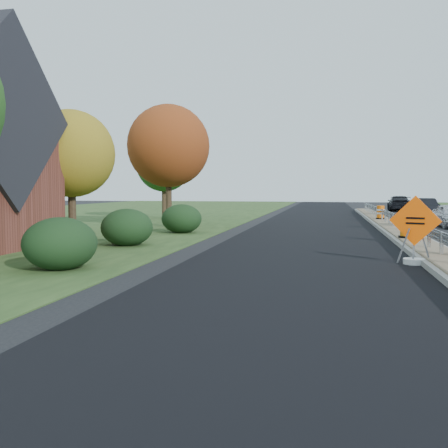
% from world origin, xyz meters
% --- Properties ---
extents(ground, '(140.00, 140.00, 0.00)m').
position_xyz_m(ground, '(0.00, 0.00, 0.00)').
color(ground, black).
rests_on(ground, ground).
extents(grass_verge_near, '(30.00, 120.00, 0.03)m').
position_xyz_m(grass_verge_near, '(-24.00, 10.00, 0.01)').
color(grass_verge_near, '#28421C').
rests_on(grass_verge_near, ground).
extents(milled_overlay, '(7.20, 120.00, 0.01)m').
position_xyz_m(milled_overlay, '(-4.40, 10.00, 0.01)').
color(milled_overlay, black).
rests_on(milled_overlay, ground).
extents(median, '(1.60, 55.00, 0.23)m').
position_xyz_m(median, '(0.00, 8.00, 0.11)').
color(median, gray).
rests_on(median, ground).
extents(guardrail, '(0.10, 46.15, 0.72)m').
position_xyz_m(guardrail, '(0.00, 9.00, 0.73)').
color(guardrail, silver).
rests_on(guardrail, median).
extents(hedge_south, '(2.09, 2.09, 1.52)m').
position_xyz_m(hedge_south, '(-11.00, -6.00, 0.76)').
color(hedge_south, black).
rests_on(hedge_south, ground).
extents(hedge_mid, '(2.09, 2.09, 1.52)m').
position_xyz_m(hedge_mid, '(-11.50, 0.00, 0.76)').
color(hedge_mid, black).
rests_on(hedge_mid, ground).
extents(hedge_north, '(2.09, 2.09, 1.52)m').
position_xyz_m(hedge_north, '(-11.00, 6.00, 0.76)').
color(hedge_north, black).
rests_on(hedge_north, ground).
extents(tree_near_yellow, '(3.96, 3.96, 5.88)m').
position_xyz_m(tree_near_yellow, '(-15.00, 2.00, 3.89)').
color(tree_near_yellow, '#473523').
rests_on(tree_near_yellow, ground).
extents(tree_near_red, '(4.95, 4.95, 7.35)m').
position_xyz_m(tree_near_red, '(-13.00, 10.00, 4.86)').
color(tree_near_red, '#473523').
rests_on(tree_near_red, ground).
extents(tree_near_back, '(4.29, 4.29, 6.37)m').
position_xyz_m(tree_near_back, '(-16.00, 18.00, 4.21)').
color(tree_near_back, '#473523').
rests_on(tree_near_back, ground).
extents(caution_sign, '(1.44, 0.64, 2.11)m').
position_xyz_m(caution_sign, '(-0.96, -2.87, 0.54)').
color(caution_sign, white).
rests_on(caution_sign, ground).
extents(barrel_median_mid, '(0.64, 0.64, 0.93)m').
position_xyz_m(barrel_median_mid, '(-0.29, 3.38, 0.68)').
color(barrel_median_mid, black).
rests_on(barrel_median_mid, median).
extents(barrel_median_far, '(0.63, 0.63, 0.92)m').
position_xyz_m(barrel_median_far, '(-0.02, 16.86, 0.67)').
color(barrel_median_far, black).
rests_on(barrel_median_far, median).
extents(car_dark_mid, '(1.87, 4.57, 1.47)m').
position_xyz_m(car_dark_mid, '(4.89, 27.92, 0.74)').
color(car_dark_mid, black).
rests_on(car_dark_mid, ground).
extents(car_dark_far, '(2.60, 5.56, 1.57)m').
position_xyz_m(car_dark_far, '(3.62, 35.44, 0.78)').
color(car_dark_far, black).
rests_on(car_dark_far, ground).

